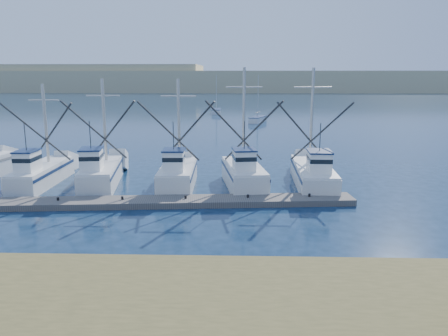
{
  "coord_description": "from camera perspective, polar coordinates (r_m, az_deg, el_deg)",
  "views": [
    {
      "loc": [
        -0.88,
        -19.8,
        8.11
      ],
      "look_at": [
        -1.74,
        8.0,
        2.17
      ],
      "focal_mm": 35.0,
      "sensor_mm": 36.0,
      "label": 1
    }
  ],
  "objects": [
    {
      "name": "trawler_fleet",
      "position": [
        33.12,
        -11.64,
        -0.63
      ],
      "size": [
        29.53,
        8.99,
        9.3
      ],
      "color": "silver",
      "rests_on": "ground"
    },
    {
      "name": "sailboat_far",
      "position": [
        94.39,
        -1.01,
        7.43
      ],
      "size": [
        2.06,
        6.01,
        8.1
      ],
      "rotation": [
        0.0,
        0.0,
        0.03
      ],
      "color": "silver",
      "rests_on": "ground"
    },
    {
      "name": "sailboat_near",
      "position": [
        76.97,
        4.42,
        6.35
      ],
      "size": [
        3.39,
        5.53,
        8.1
      ],
      "rotation": [
        0.0,
        0.0,
        -0.35
      ],
      "color": "silver",
      "rests_on": "ground"
    },
    {
      "name": "ground",
      "position": [
        21.41,
        4.06,
        -10.24
      ],
      "size": [
        500.0,
        500.0,
        0.0
      ],
      "primitive_type": "plane",
      "color": "#0B1F34",
      "rests_on": "ground"
    },
    {
      "name": "floating_dock",
      "position": [
        28.49,
        -13.12,
        -4.4
      ],
      "size": [
        29.65,
        4.47,
        0.39
      ],
      "primitive_type": "cube",
      "rotation": [
        0.0,
        0.0,
        0.08
      ],
      "color": "#615B57",
      "rests_on": "ground"
    },
    {
      "name": "dune_ridge",
      "position": [
        229.82,
        2.04,
        11.28
      ],
      "size": [
        360.0,
        60.0,
        10.0
      ],
      "primitive_type": "cube",
      "color": "tan",
      "rests_on": "ground"
    }
  ]
}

